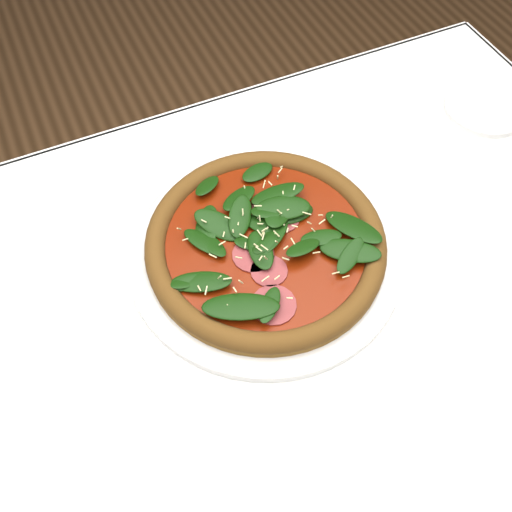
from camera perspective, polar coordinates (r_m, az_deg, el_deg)
name	(u,v)px	position (r m, az deg, el deg)	size (l,w,h in m)	color
ground	(265,455)	(1.45, 0.93, -19.25)	(6.00, 6.00, 0.00)	brown
dining_table	(271,338)	(0.84, 1.54, -8.15)	(1.21, 0.81, 0.75)	white
plate	(265,250)	(0.79, 0.95, 0.63)	(0.38, 0.38, 0.02)	silver
pizza	(266,241)	(0.77, 0.97, 1.54)	(0.33, 0.33, 0.04)	#9C6A25
saucer_far	(486,107)	(1.05, 22.01, 13.68)	(0.14, 0.14, 0.01)	silver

